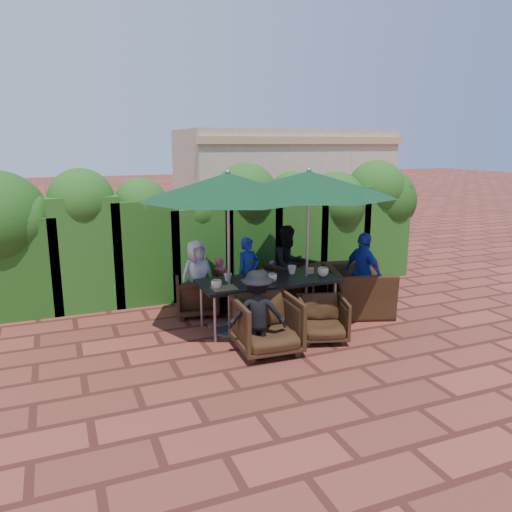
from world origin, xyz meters
name	(u,v)px	position (x,y,z in m)	size (l,w,h in m)	color
ground	(269,329)	(0.00, 0.00, 0.00)	(80.00, 80.00, 0.00)	brown
dining_table	(269,284)	(0.07, 0.18, 0.67)	(2.18, 0.90, 0.75)	black
umbrella_left	(228,187)	(-0.61, 0.10, 2.21)	(2.55, 2.55, 2.46)	gray
umbrella_right	(309,184)	(0.71, 0.14, 2.21)	(2.72, 2.72, 2.46)	gray
chair_far_left	(197,294)	(-0.84, 1.09, 0.35)	(0.68, 0.64, 0.70)	black
chair_far_mid	(243,287)	(-0.04, 1.05, 0.40)	(0.77, 0.73, 0.80)	black
chair_far_right	(295,280)	(0.96, 1.03, 0.42)	(0.82, 0.77, 0.85)	black
chair_near_left	(267,322)	(-0.37, -0.77, 0.43)	(0.83, 0.78, 0.86)	black
chair_near_right	(322,317)	(0.55, -0.67, 0.35)	(0.68, 0.64, 0.70)	black
chair_end_right	(358,282)	(1.73, 0.22, 0.51)	(1.17, 0.76, 1.03)	black
adult_far_left	(197,277)	(-0.80, 1.20, 0.62)	(0.62, 0.37, 1.25)	silver
adult_far_mid	(248,272)	(0.11, 1.18, 0.62)	(0.44, 0.36, 1.23)	#1D33A0
adult_far_right	(288,264)	(0.85, 1.12, 0.70)	(0.68, 0.41, 1.41)	black
adult_near_left	(257,313)	(-0.54, -0.83, 0.60)	(0.77, 0.35, 1.20)	black
adult_end_right	(363,273)	(1.79, 0.15, 0.69)	(0.81, 0.40, 1.38)	#1D33A0
child_left	(221,283)	(-0.36, 1.31, 0.44)	(0.32, 0.26, 0.88)	#E55173
child_right	(273,282)	(0.60, 1.19, 0.39)	(0.28, 0.23, 0.78)	#8954B6
pedestrian_a	(253,224)	(1.41, 4.18, 0.95)	(1.78, 0.63, 1.90)	green
pedestrian_b	(286,222)	(2.33, 4.32, 0.94)	(0.90, 0.55, 1.87)	#E55173
pedestrian_c	(335,219)	(3.67, 4.22, 0.94)	(1.20, 0.55, 1.87)	#9C9EA5
cup_a	(216,284)	(-0.84, 0.01, 0.81)	(0.16, 0.16, 0.13)	beige
cup_b	(228,277)	(-0.55, 0.33, 0.81)	(0.13, 0.13, 0.12)	beige
cup_c	(272,278)	(0.04, 0.02, 0.82)	(0.17, 0.17, 0.13)	beige
cup_d	(292,270)	(0.55, 0.35, 0.82)	(0.14, 0.14, 0.14)	beige
cup_e	(323,272)	(0.95, 0.03, 0.82)	(0.18, 0.18, 0.14)	beige
ketchup_bottle	(259,274)	(-0.07, 0.24, 0.83)	(0.04, 0.04, 0.17)	#B20C0A
sauce_bottle	(262,274)	(-0.03, 0.24, 0.83)	(0.04, 0.04, 0.17)	#4C230C
serving_tray	(224,288)	(-0.74, -0.05, 0.76)	(0.35, 0.25, 0.02)	olive
number_block_left	(256,277)	(-0.13, 0.21, 0.80)	(0.12, 0.06, 0.10)	tan
number_block_right	(310,271)	(0.82, 0.24, 0.80)	(0.12, 0.06, 0.10)	tan
hedge_wall	(220,223)	(-0.02, 2.32, 1.33)	(9.10, 1.60, 2.48)	#18370F
building	(283,185)	(3.50, 6.99, 1.61)	(6.20, 3.08, 3.20)	#C7B994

